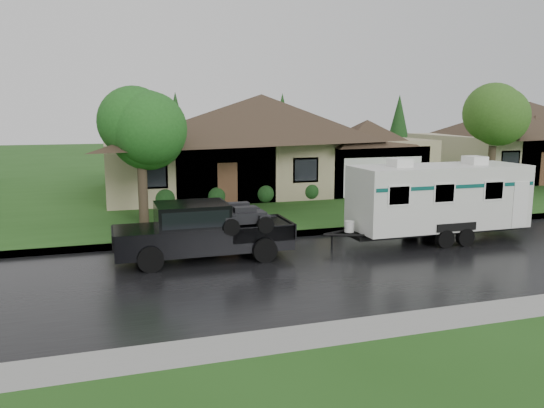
% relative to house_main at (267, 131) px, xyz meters
% --- Properties ---
extents(ground, '(140.00, 140.00, 0.00)m').
position_rel_house_main_xyz_m(ground, '(-2.29, -13.84, -3.59)').
color(ground, '#245019').
rests_on(ground, ground).
extents(road, '(140.00, 8.00, 0.01)m').
position_rel_house_main_xyz_m(road, '(-2.29, -15.84, -3.59)').
color(road, black).
rests_on(road, ground).
extents(curb, '(140.00, 0.50, 0.15)m').
position_rel_house_main_xyz_m(curb, '(-2.29, -11.59, -3.52)').
color(curb, gray).
rests_on(curb, ground).
extents(lawn, '(140.00, 26.00, 0.15)m').
position_rel_house_main_xyz_m(lawn, '(-2.29, 1.16, -3.52)').
color(lawn, '#245019').
rests_on(lawn, ground).
extents(house_main, '(19.44, 10.80, 6.90)m').
position_rel_house_main_xyz_m(house_main, '(0.00, 0.00, 0.00)').
color(house_main, tan).
rests_on(house_main, lawn).
extents(house_neighbor, '(15.12, 9.72, 6.45)m').
position_rel_house_main_xyz_m(house_neighbor, '(19.97, 0.50, -0.27)').
color(house_neighbor, tan).
rests_on(house_neighbor, lawn).
extents(tree_left_green, '(3.37, 3.37, 5.58)m').
position_rel_house_main_xyz_m(tree_left_green, '(-7.83, -8.11, 0.43)').
color(tree_left_green, '#382B1E').
rests_on(tree_left_green, lawn).
extents(tree_right_green, '(3.69, 3.69, 6.10)m').
position_rel_house_main_xyz_m(tree_right_green, '(11.52, -5.59, 0.79)').
color(tree_right_green, '#382B1E').
rests_on(tree_right_green, lawn).
extents(shrub_row, '(13.60, 1.00, 1.00)m').
position_rel_house_main_xyz_m(shrub_row, '(-0.29, -4.54, -2.94)').
color(shrub_row, '#143814').
rests_on(shrub_row, lawn).
extents(pickup_truck, '(5.56, 2.11, 1.85)m').
position_rel_house_main_xyz_m(pickup_truck, '(-6.46, -13.83, -2.60)').
color(pickup_truck, black).
rests_on(pickup_truck, ground).
extents(travel_trailer, '(6.86, 2.41, 3.08)m').
position_rel_house_main_xyz_m(travel_trailer, '(2.34, -13.83, -1.96)').
color(travel_trailer, silver).
rests_on(travel_trailer, ground).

